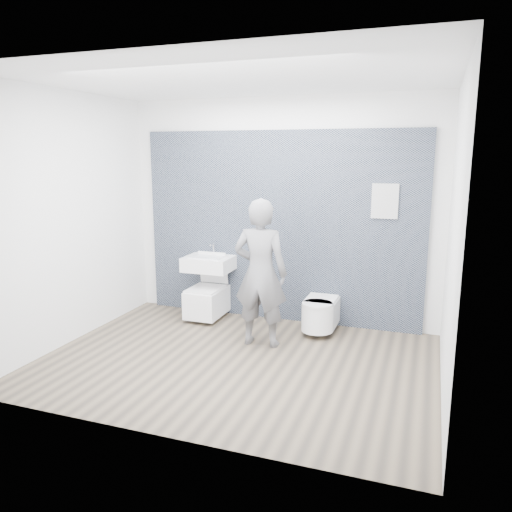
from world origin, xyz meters
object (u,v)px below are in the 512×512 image
(toilet_rounded, at_px, (320,314))
(visitor, at_px, (260,273))
(washbasin, at_px, (209,263))
(toilet_square, at_px, (207,300))

(toilet_rounded, height_order, visitor, visitor)
(washbasin, height_order, toilet_rounded, washbasin)
(toilet_rounded, relative_size, visitor, 0.39)
(toilet_square, relative_size, visitor, 0.49)
(toilet_square, relative_size, toilet_rounded, 1.26)
(visitor, bearing_deg, washbasin, -38.62)
(washbasin, xyz_separation_m, toilet_square, (-0.00, -0.07, -0.47))
(washbasin, distance_m, toilet_rounded, 1.58)
(toilet_square, distance_m, toilet_rounded, 1.50)
(washbasin, relative_size, toilet_square, 0.75)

